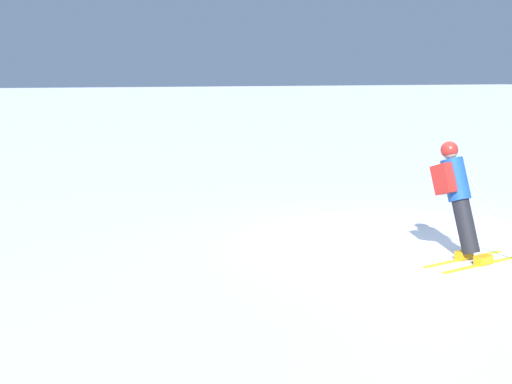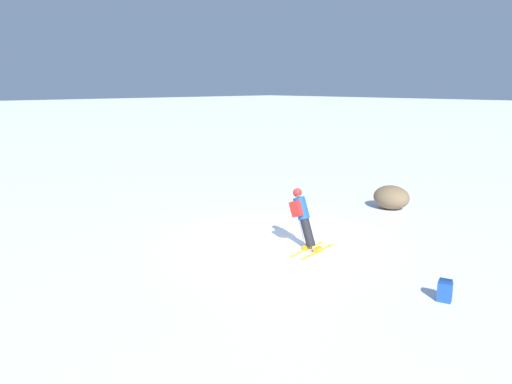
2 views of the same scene
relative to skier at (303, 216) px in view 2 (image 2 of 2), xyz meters
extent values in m
plane|color=white|center=(1.04, -0.08, -0.99)|extent=(300.00, 300.00, 0.00)
cube|color=yellow|center=(-0.50, -0.10, -0.98)|extent=(0.34, 1.72, 0.01)
cube|color=yellow|center=(-0.14, -0.05, -0.98)|extent=(0.34, 1.72, 0.01)
cube|color=orange|center=(-0.50, -0.10, -0.91)|extent=(0.18, 0.30, 0.12)
cube|color=orange|center=(-0.14, -0.05, -0.91)|extent=(0.18, 0.30, 0.12)
cylinder|color=black|center=(-0.15, -0.05, -0.48)|extent=(0.54, 0.33, 0.85)
cylinder|color=#194799|center=(0.07, -0.02, 0.20)|extent=(0.57, 0.41, 0.71)
sphere|color=tan|center=(0.21, 0.00, 0.61)|extent=(0.32, 0.27, 0.29)
sphere|color=#AD231E|center=(0.22, 0.00, 0.64)|extent=(0.37, 0.31, 0.33)
cube|color=#AD231E|center=(0.05, 0.24, 0.23)|extent=(0.43, 0.24, 0.51)
cylinder|color=#B7B7BC|center=(-0.50, -0.40, -0.37)|extent=(0.76, 0.64, 1.25)
cylinder|color=#B7B7BC|center=(0.33, -0.28, -0.44)|extent=(0.13, 0.52, 1.10)
cube|color=#194293|center=(-4.53, 0.46, -0.77)|extent=(0.35, 0.30, 0.44)
cube|color=navy|center=(-4.53, 0.46, -0.52)|extent=(0.32, 0.27, 0.06)
ellipsoid|color=brown|center=(0.79, -6.00, -0.53)|extent=(1.39, 1.18, 0.91)
camera|label=1|loc=(-8.19, 7.28, 1.76)|focal=50.00mm
camera|label=2|loc=(-9.08, 10.46, 3.66)|focal=35.00mm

